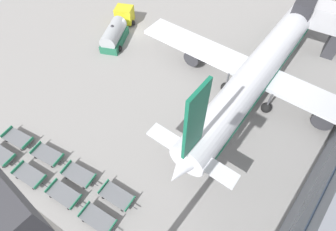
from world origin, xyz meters
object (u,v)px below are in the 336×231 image
Objects in this scene: baggage_dolly_row_mid_a_col_a at (18,139)px; baggage_dolly_row_mid_a_col_d at (117,196)px; baggage_dolly_row_near_col_d at (98,219)px; fuel_tanker_secondary at (117,31)px; baggage_dolly_row_mid_a_col_c at (79,175)px; baggage_dolly_row_near_col_a at (0,155)px; baggage_dolly_row_mid_a_col_b at (48,155)px; baggage_dolly_row_near_col_c at (64,195)px; airplane at (262,67)px; baggage_dolly_row_near_col_b at (30,175)px.

baggage_dolly_row_mid_a_col_d is (12.69, 2.51, 0.00)m from baggage_dolly_row_mid_a_col_a.
fuel_tanker_secondary is at bearing 133.08° from baggage_dolly_row_near_col_d.
baggage_dolly_row_near_col_a is at bearing -154.41° from baggage_dolly_row_mid_a_col_c.
baggage_dolly_row_mid_a_col_b is (4.12, 0.90, 0.00)m from baggage_dolly_row_mid_a_col_a.
baggage_dolly_row_mid_a_col_b is at bearing -169.33° from baggage_dolly_row_mid_a_col_d.
baggage_dolly_row_mid_a_col_c is at bearing 103.34° from baggage_dolly_row_near_col_c.
airplane reaches higher than baggage_dolly_row_near_col_a.
airplane is at bearing 83.71° from baggage_dolly_row_near_col_d.
baggage_dolly_row_near_col_d is 1.00× the size of baggage_dolly_row_mid_a_col_b.
baggage_dolly_row_mid_a_col_b is (-8.83, 0.89, 0.00)m from baggage_dolly_row_near_col_d.
fuel_tanker_secondary reaches higher than baggage_dolly_row_mid_a_col_a.
baggage_dolly_row_near_col_b and baggage_dolly_row_mid_a_col_c have the same top height.
baggage_dolly_row_mid_a_col_b is (9.24, -18.44, -0.78)m from fuel_tanker_secondary.
baggage_dolly_row_mid_a_col_d is (12.32, 4.76, 0.00)m from baggage_dolly_row_near_col_a.
fuel_tanker_secondary is at bearing 115.21° from baggage_dolly_row_near_col_b.
baggage_dolly_row_mid_a_col_d is (17.82, -16.82, -0.78)m from fuel_tanker_secondary.
baggage_dolly_row_mid_a_col_b is 1.00× the size of baggage_dolly_row_mid_a_col_c.
baggage_dolly_row_mid_a_col_d is at bearing 12.23° from baggage_dolly_row_mid_a_col_c.
fuel_tanker_secondary is 23.10m from baggage_dolly_row_near_col_b.
baggage_dolly_row_mid_a_col_d is (4.36, 0.94, 0.00)m from baggage_dolly_row_mid_a_col_c.
baggage_dolly_row_near_col_d is at bearing -5.76° from baggage_dolly_row_mid_a_col_b.
fuel_tanker_secondary is 2.29× the size of baggage_dolly_row_mid_a_col_a.
baggage_dolly_row_near_col_b is at bearing -76.50° from baggage_dolly_row_mid_a_col_b.
airplane is 27.34m from baggage_dolly_row_near_col_b.
baggage_dolly_row_mid_a_col_c is at bearing -52.85° from fuel_tanker_secondary.
baggage_dolly_row_near_col_c is 2.19m from baggage_dolly_row_mid_a_col_c.
baggage_dolly_row_mid_a_col_a is 8.48m from baggage_dolly_row_mid_a_col_c.
baggage_dolly_row_mid_a_col_a is (5.13, -19.34, -0.78)m from fuel_tanker_secondary.
baggage_dolly_row_near_col_b is 8.96m from baggage_dolly_row_mid_a_col_d.
baggage_dolly_row_near_col_c and baggage_dolly_row_mid_a_col_a have the same top height.
baggage_dolly_row_mid_a_col_a is 12.94m from baggage_dolly_row_mid_a_col_d.
baggage_dolly_row_near_col_a is 1.00× the size of baggage_dolly_row_mid_a_col_b.
baggage_dolly_row_near_col_a is 12.77m from baggage_dolly_row_near_col_d.
baggage_dolly_row_near_col_c and baggage_dolly_row_near_col_d have the same top height.
baggage_dolly_row_near_col_d is 8.88m from baggage_dolly_row_mid_a_col_b.
baggage_dolly_row_near_col_c is (4.14, 0.99, 0.00)m from baggage_dolly_row_near_col_b.
fuel_tanker_secondary is at bearing 104.85° from baggage_dolly_row_mid_a_col_a.
airplane is at bearing 11.04° from fuel_tanker_secondary.
baggage_dolly_row_near_col_a is at bearing -139.98° from baggage_dolly_row_mid_a_col_b.
baggage_dolly_row_mid_a_col_b is (-0.59, 2.45, 0.00)m from baggage_dolly_row_near_col_b.
baggage_dolly_row_near_col_b is 1.00× the size of baggage_dolly_row_mid_a_col_c.
baggage_dolly_row_mid_a_col_a is (-4.70, 1.55, 0.00)m from baggage_dolly_row_near_col_b.
fuel_tanker_secondary reaches higher than baggage_dolly_row_near_col_a.
fuel_tanker_secondary reaches higher than baggage_dolly_row_near_col_b.
baggage_dolly_row_near_col_a is (5.50, -21.58, -0.78)m from fuel_tanker_secondary.
baggage_dolly_row_mid_a_col_a and baggage_dolly_row_mid_a_col_c have the same top height.
baggage_dolly_row_near_col_d and baggage_dolly_row_mid_a_col_b have the same top height.
baggage_dolly_row_near_col_a is 8.63m from baggage_dolly_row_near_col_c.
baggage_dolly_row_mid_a_col_b is at bearing -63.38° from fuel_tanker_secondary.
baggage_dolly_row_mid_a_col_c is (-7.19, -21.80, -3.10)m from airplane.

